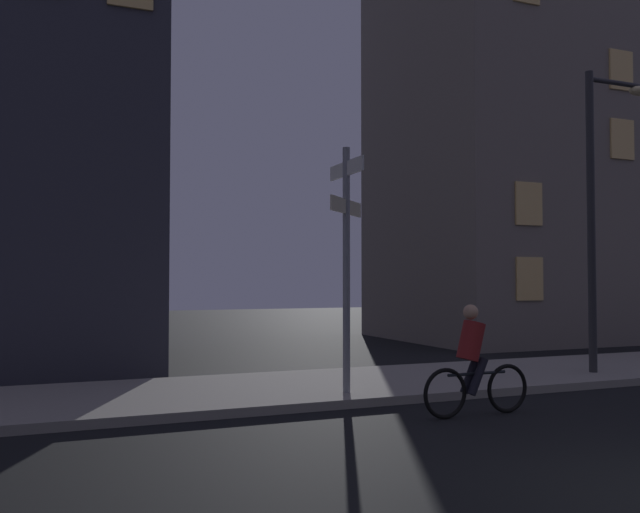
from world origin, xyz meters
The scene contains 5 objects.
sidewalk_kerb centered at (0.00, 7.14, 0.07)m, with size 40.00×3.46×0.14m, color gray.
signpost centered at (-1.03, 6.03, 2.47)m, with size 0.99×1.26×4.00m.
street_lamp centered at (4.72, 6.37, 3.70)m, with size 1.63×0.28×6.02m.
cyclist centered at (0.17, 4.24, 0.75)m, with size 1.82×0.33×1.61m.
building_right_block centered at (12.08, 14.57, 7.75)m, with size 13.96×7.05×15.50m.
Camera 1 is at (-5.62, -3.96, 1.96)m, focal length 37.85 mm.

